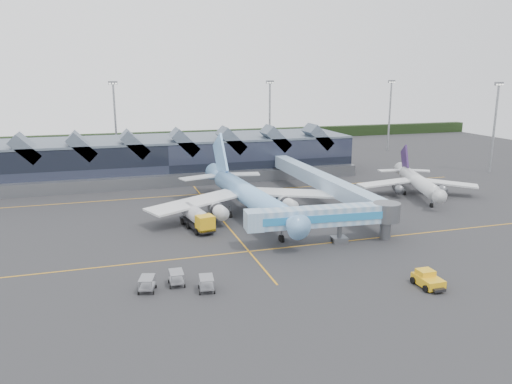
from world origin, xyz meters
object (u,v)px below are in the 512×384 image
object	(u,v)px
regional_jet	(417,181)
fuel_truck	(196,217)
pushback_tug	(428,280)
main_airliner	(246,194)
jet_bridge	(334,217)

from	to	relation	value
regional_jet	fuel_truck	world-z (taller)	regional_jet
pushback_tug	regional_jet	bearing A→B (deg)	57.27
main_airliner	regional_jet	size ratio (longest dim) A/B	1.57
jet_bridge	pushback_tug	distance (m)	18.19
jet_bridge	fuel_truck	world-z (taller)	jet_bridge
regional_jet	jet_bridge	size ratio (longest dim) A/B	1.12
regional_jet	pushback_tug	distance (m)	47.62
pushback_tug	main_airliner	bearing A→B (deg)	108.82
main_airliner	regional_jet	distance (m)	38.08
main_airliner	jet_bridge	size ratio (longest dim) A/B	1.75
main_airliner	fuel_truck	size ratio (longest dim) A/B	4.02
regional_jet	jet_bridge	xyz separation A→B (m)	(-29.62, -22.46, 1.07)
jet_bridge	fuel_truck	size ratio (longest dim) A/B	2.30
jet_bridge	fuel_truck	xyz separation A→B (m)	(-18.02, 13.08, -2.09)
regional_jet	fuel_truck	bearing A→B (deg)	-150.67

